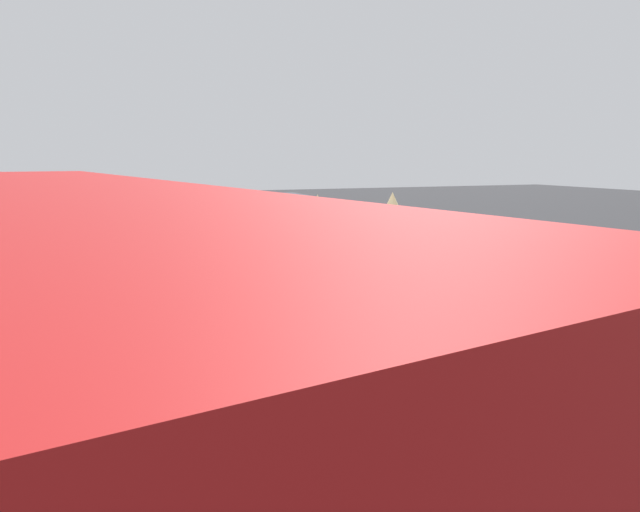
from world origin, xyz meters
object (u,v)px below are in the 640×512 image
object	(u,v)px
parked_sedan_near_left	(77,214)
parked_sedan_row_back_center	(266,229)
parked_sedan_behind_left	(63,244)
art_car_decorated	(340,268)

from	to	relation	value
parked_sedan_near_left	parked_sedan_row_back_center	bearing A→B (deg)	26.03
parked_sedan_near_left	parked_sedan_row_back_center	world-z (taller)	parked_sedan_near_left
parked_sedan_behind_left	parked_sedan_row_back_center	world-z (taller)	parked_sedan_behind_left
parked_sedan_behind_left	parked_sedan_row_back_center	size ratio (longest dim) A/B	1.15
parked_sedan_behind_left	parked_sedan_near_left	xyz separation A→B (m)	(5.38, -0.14, -0.00)
art_car_decorated	parked_sedan_behind_left	distance (m)	4.85
art_car_decorated	parked_sedan_row_back_center	distance (m)	4.25
parked_sedan_behind_left	art_car_decorated	bearing A→B (deg)	-148.39
art_car_decorated	parked_sedan_row_back_center	bearing A→B (deg)	171.71
art_car_decorated	parked_sedan_behind_left	size ratio (longest dim) A/B	1.02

